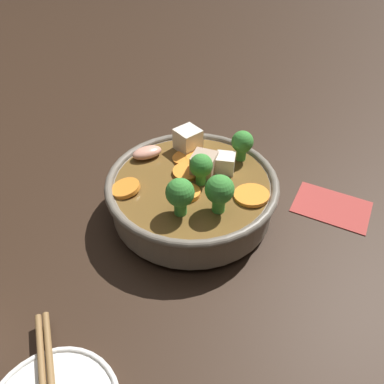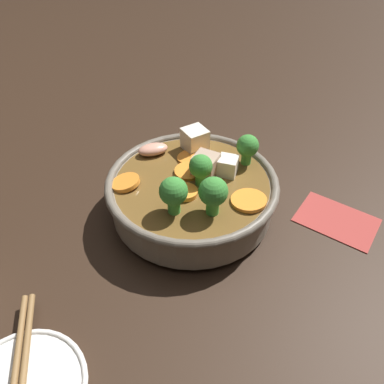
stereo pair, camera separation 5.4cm
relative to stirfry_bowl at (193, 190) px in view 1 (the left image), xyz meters
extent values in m
plane|color=black|center=(0.00, 0.00, -0.04)|extent=(3.00, 3.00, 0.00)
cylinder|color=slate|center=(0.00, 0.00, -0.04)|extent=(0.13, 0.13, 0.01)
cylinder|color=slate|center=(0.00, 0.00, -0.01)|extent=(0.23, 0.23, 0.05)
torus|color=#685F52|center=(0.00, 0.00, 0.02)|extent=(0.24, 0.24, 0.01)
cylinder|color=brown|center=(0.00, 0.00, 0.00)|extent=(0.22, 0.22, 0.03)
cylinder|color=orange|center=(-0.08, 0.01, 0.02)|extent=(0.07, 0.07, 0.01)
cylinder|color=orange|center=(0.00, -0.05, 0.02)|extent=(0.06, 0.06, 0.01)
cylinder|color=orange|center=(0.08, 0.04, 0.02)|extent=(0.04, 0.04, 0.01)
cylinder|color=orange|center=(0.02, -0.05, 0.02)|extent=(0.05, 0.05, 0.01)
cylinder|color=orange|center=(0.01, -0.02, 0.02)|extent=(0.04, 0.04, 0.01)
cylinder|color=orange|center=(0.00, 0.03, 0.02)|extent=(0.05, 0.05, 0.01)
cylinder|color=green|center=(0.00, 0.06, 0.03)|extent=(0.02, 0.02, 0.02)
sphere|color=#388433|center=(0.00, 0.06, 0.05)|extent=(0.04, 0.04, 0.04)
cylinder|color=green|center=(-0.06, -0.07, 0.03)|extent=(0.01, 0.01, 0.02)
sphere|color=#388433|center=(-0.06, -0.07, 0.05)|extent=(0.03, 0.03, 0.03)
cylinder|color=green|center=(-0.05, 0.05, 0.03)|extent=(0.02, 0.02, 0.02)
sphere|color=#388433|center=(-0.05, 0.05, 0.05)|extent=(0.04, 0.04, 0.04)
cylinder|color=green|center=(-0.01, 0.00, 0.03)|extent=(0.01, 0.01, 0.02)
sphere|color=#388433|center=(-0.01, 0.00, 0.05)|extent=(0.03, 0.03, 0.03)
cube|color=tan|center=(-0.01, -0.02, 0.03)|extent=(0.04, 0.04, 0.03)
cube|color=silver|center=(0.03, -0.08, 0.03)|extent=(0.05, 0.05, 0.03)
cube|color=silver|center=(-0.04, -0.04, 0.03)|extent=(0.03, 0.03, 0.03)
ellipsoid|color=#EA9E84|center=(0.08, -0.04, 0.02)|extent=(0.05, 0.05, 0.02)
cube|color=#A33833|center=(-0.20, -0.06, -0.04)|extent=(0.13, 0.10, 0.00)
camera|label=1|loc=(-0.09, 0.39, 0.35)|focal=35.00mm
camera|label=2|loc=(-0.14, 0.38, 0.35)|focal=35.00mm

